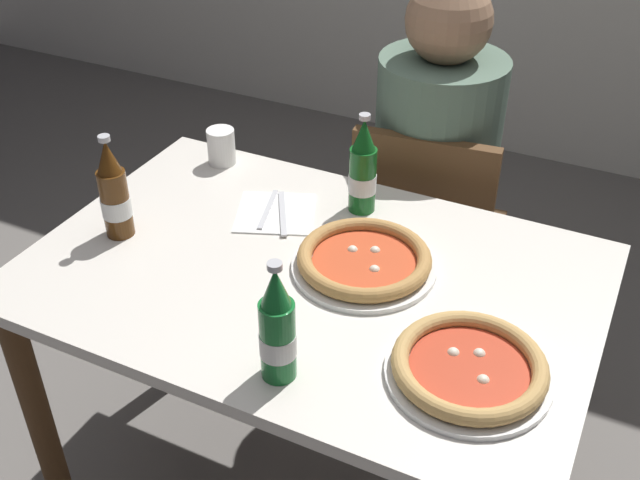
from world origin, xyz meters
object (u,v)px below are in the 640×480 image
(beer_bottle_center, at_px, (277,330))
(beer_bottle_right, at_px, (114,194))
(pizza_margherita_near, at_px, (364,261))
(beer_bottle_left, at_px, (361,171))
(dining_table_main, at_px, (310,313))
(napkin_with_cutlery, at_px, (275,212))
(paper_cup, at_px, (221,147))
(pizza_marinara_far, at_px, (469,368))
(chair_behind_table, at_px, (425,236))
(diner_seated, at_px, (431,198))

(beer_bottle_center, xyz_separation_m, beer_bottle_right, (-0.54, 0.23, 0.00))
(pizza_margherita_near, distance_m, beer_bottle_left, 0.25)
(beer_bottle_left, bearing_deg, dining_table_main, -89.26)
(dining_table_main, height_order, napkin_with_cutlery, napkin_with_cutlery)
(paper_cup, bearing_deg, beer_bottle_center, -50.64)
(pizza_margherita_near, distance_m, pizza_marinara_far, 0.36)
(beer_bottle_center, relative_size, paper_cup, 2.60)
(beer_bottle_left, relative_size, paper_cup, 2.60)
(dining_table_main, relative_size, beer_bottle_left, 4.86)
(chair_behind_table, bearing_deg, dining_table_main, 77.84)
(beer_bottle_center, bearing_deg, paper_cup, 129.36)
(pizza_marinara_far, distance_m, beer_bottle_right, 0.85)
(beer_bottle_left, distance_m, beer_bottle_right, 0.56)
(beer_bottle_right, bearing_deg, napkin_with_cutlery, 39.45)
(pizza_margherita_near, height_order, napkin_with_cutlery, pizza_margherita_near)
(paper_cup, bearing_deg, dining_table_main, -37.58)
(dining_table_main, height_order, diner_seated, diner_seated)
(dining_table_main, height_order, beer_bottle_right, beer_bottle_right)
(pizza_margherita_near, bearing_deg, dining_table_main, -148.66)
(dining_table_main, relative_size, beer_bottle_right, 4.86)
(beer_bottle_right, bearing_deg, pizza_margherita_near, 12.36)
(chair_behind_table, distance_m, pizza_margherita_near, 0.62)
(dining_table_main, height_order, paper_cup, paper_cup)
(napkin_with_cutlery, bearing_deg, pizza_margherita_near, -21.31)
(pizza_marinara_far, distance_m, beer_bottle_left, 0.59)
(beer_bottle_center, bearing_deg, pizza_marinara_far, 25.02)
(chair_behind_table, bearing_deg, paper_cup, 24.57)
(dining_table_main, relative_size, diner_seated, 0.99)
(pizza_marinara_far, height_order, paper_cup, paper_cup)
(paper_cup, bearing_deg, napkin_with_cutlery, -32.45)
(dining_table_main, relative_size, pizza_margherita_near, 3.87)
(beer_bottle_left, distance_m, beer_bottle_center, 0.58)
(diner_seated, xyz_separation_m, napkin_with_cutlery, (-0.23, -0.49, 0.17))
(beer_bottle_right, relative_size, paper_cup, 2.60)
(diner_seated, height_order, beer_bottle_center, diner_seated)
(chair_behind_table, xyz_separation_m, diner_seated, (-0.01, 0.05, 0.10))
(paper_cup, bearing_deg, chair_behind_table, 30.67)
(napkin_with_cutlery, bearing_deg, beer_bottle_left, 32.31)
(pizza_margherita_near, xyz_separation_m, pizza_marinara_far, (0.29, -0.21, 0.00))
(pizza_margherita_near, bearing_deg, pizza_marinara_far, -35.83)
(pizza_marinara_far, bearing_deg, chair_behind_table, 113.31)
(dining_table_main, bearing_deg, chair_behind_table, 83.94)
(beer_bottle_right, bearing_deg, dining_table_main, 7.60)
(dining_table_main, xyz_separation_m, pizza_margherita_near, (0.10, 0.06, 0.14))
(napkin_with_cutlery, height_order, paper_cup, paper_cup)
(diner_seated, relative_size, paper_cup, 12.73)
(diner_seated, xyz_separation_m, beer_bottle_left, (-0.06, -0.38, 0.27))
(dining_table_main, distance_m, pizza_margherita_near, 0.18)
(diner_seated, relative_size, napkin_with_cutlery, 5.16)
(beer_bottle_center, xyz_separation_m, paper_cup, (-0.51, 0.62, -0.06))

